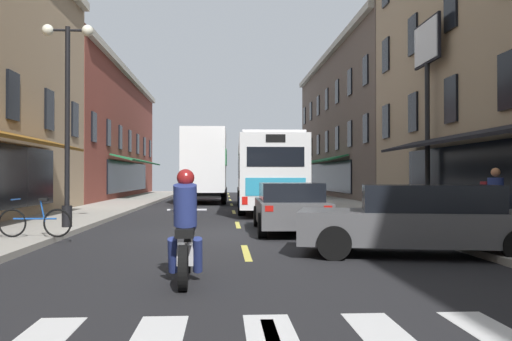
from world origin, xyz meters
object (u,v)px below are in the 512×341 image
box_truck (206,167)px  sedan_mid (422,220)px  billboard_sign (427,70)px  transit_bus (266,173)px  sedan_far (209,187)px  motorcycle_rider (185,233)px  bicycle_mid (35,222)px  pedestrian_near (495,200)px  sedan_near (290,207)px  street_lamp_twin (67,115)px

box_truck → sedan_mid: size_ratio=1.52×
billboard_sign → transit_bus: size_ratio=0.60×
sedan_far → motorcycle_rider: size_ratio=2.20×
motorcycle_rider → bicycle_mid: (-3.81, 4.93, -0.21)m
motorcycle_rider → pedestrian_near: 8.19m
billboard_sign → sedan_mid: bearing=-111.3°
box_truck → sedan_mid: 22.66m
billboard_sign → bicycle_mid: bearing=-150.1°
transit_bus → sedan_near: 10.13m
sedan_near → bicycle_mid: (-6.23, -2.32, -0.20)m
street_lamp_twin → bicycle_mid: bearing=-89.9°
street_lamp_twin → box_truck: bearing=78.9°
pedestrian_near → sedan_mid: bearing=5.9°
sedan_mid → sedan_far: size_ratio=1.08×
motorcycle_rider → pedestrian_near: pedestrian_near is taller
transit_bus → sedan_far: size_ratio=2.61×
sedan_far → street_lamp_twin: 27.11m
sedan_near → pedestrian_near: size_ratio=2.90×
street_lamp_twin → motorcycle_rider: bearing=-63.3°
transit_bus → motorcycle_rider: transit_bus is taller
billboard_sign → sedan_near: size_ratio=1.53×
bicycle_mid → sedan_far: bearing=83.6°
sedan_mid → bicycle_mid: bearing=163.1°
box_truck → billboard_sign: bearing=-56.1°
sedan_mid → sedan_far: (-4.96, 31.95, 0.02)m
motorcycle_rider → pedestrian_near: (6.91, 4.39, 0.28)m
transit_bus → sedan_near: transit_bus is taller
sedan_mid → motorcycle_rider: motorcycle_rider is taller
sedan_far → sedan_mid: bearing=-81.2°
box_truck → sedan_far: size_ratio=1.65×
sedan_far → street_lamp_twin: street_lamp_twin is taller
transit_bus → billboard_sign: bearing=-45.2°
transit_bus → box_truck: box_truck is taller
transit_bus → street_lamp_twin: 11.74m
sedan_mid → sedan_far: 32.33m
billboard_sign → bicycle_mid: (-11.88, -6.83, -4.99)m
billboard_sign → street_lamp_twin: bearing=-160.6°
sedan_far → street_lamp_twin: bearing=-97.0°
sedan_near → pedestrian_near: (4.49, -2.86, 0.29)m
bicycle_mid → box_truck: bearing=80.3°
pedestrian_near → sedan_near: bearing=-65.2°
billboard_sign → sedan_mid: 11.11m
sedan_near → bicycle_mid: 6.65m
sedan_near → motorcycle_rider: size_ratio=2.26×
box_truck → bicycle_mid: size_ratio=4.40×
box_truck → street_lamp_twin: (-3.33, -16.91, 1.14)m
sedan_mid → bicycle_mid: sedan_mid is taller
motorcycle_rider → bicycle_mid: motorcycle_rider is taller
sedan_near → sedan_mid: (2.02, -4.83, 0.01)m
sedan_mid → pedestrian_near: bearing=38.6°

